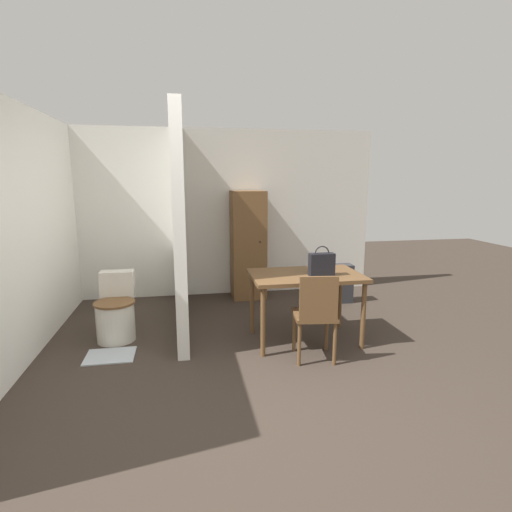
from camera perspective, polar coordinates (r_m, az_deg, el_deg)
ground_plane at (r=3.14m, az=-0.13°, el=-23.34°), size 16.00×16.00×0.00m
wall_back at (r=6.16m, az=-6.05°, el=6.07°), size 4.95×0.12×2.50m
wall_left at (r=4.61m, az=-30.24°, el=3.01°), size 0.12×4.50×2.50m
partition_wall at (r=4.93m, az=-10.80°, el=4.73°), size 0.12×2.31×2.50m
dining_table at (r=4.37m, az=7.11°, el=-3.60°), size 1.19×0.76×0.76m
wooden_chair at (r=3.95m, az=8.53°, el=-8.10°), size 0.45×0.45×0.89m
toilet at (r=4.76m, az=-19.37°, el=-7.67°), size 0.44×0.59×0.73m
handbag at (r=4.26m, az=9.36°, el=-1.14°), size 0.27×0.11×0.32m
wooden_cabinet at (r=5.96m, az=-1.14°, el=1.59°), size 0.49×0.49×1.60m
bath_mat at (r=4.42m, az=-20.10°, el=-13.24°), size 0.48×0.38×0.01m
space_heater at (r=5.95m, az=12.35°, el=-3.82°), size 0.24×0.21×0.56m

